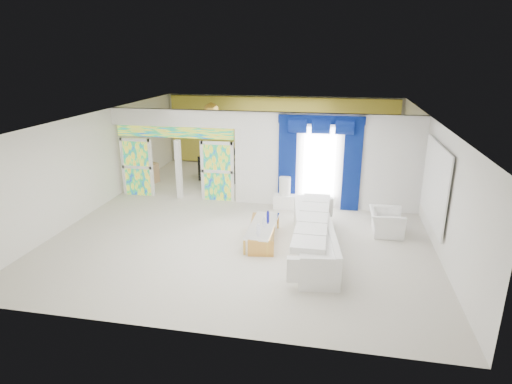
% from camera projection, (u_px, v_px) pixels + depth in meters
% --- Properties ---
extents(floor, '(12.00, 12.00, 0.00)m').
position_uv_depth(floor, '(254.00, 213.00, 13.22)').
color(floor, '#B7AF9E').
rests_on(floor, ground).
extents(dividing_wall, '(5.70, 0.18, 3.00)m').
position_uv_depth(dividing_wall, '(328.00, 162.00, 13.30)').
color(dividing_wall, white).
rests_on(dividing_wall, ground).
extents(dividing_header, '(4.30, 0.18, 0.55)m').
position_uv_depth(dividing_header, '(174.00, 118.00, 13.82)').
color(dividing_header, white).
rests_on(dividing_header, dividing_wall).
extents(stained_panel_left, '(0.95, 0.04, 2.00)m').
position_uv_depth(stained_panel_left, '(137.00, 167.00, 14.61)').
color(stained_panel_left, '#994C3F').
rests_on(stained_panel_left, ground).
extents(stained_panel_right, '(0.95, 0.04, 2.00)m').
position_uv_depth(stained_panel_right, '(217.00, 171.00, 14.10)').
color(stained_panel_right, '#994C3F').
rests_on(stained_panel_right, ground).
extents(stained_transom, '(4.00, 0.05, 0.35)m').
position_uv_depth(stained_transom, '(174.00, 132.00, 13.97)').
color(stained_transom, '#994C3F').
rests_on(stained_transom, dividing_header).
extents(window_pane, '(1.00, 0.02, 2.30)m').
position_uv_depth(window_pane, '(319.00, 164.00, 13.27)').
color(window_pane, white).
rests_on(window_pane, dividing_wall).
extents(blue_drape_left, '(0.55, 0.10, 2.80)m').
position_uv_depth(blue_drape_left, '(287.00, 164.00, 13.43)').
color(blue_drape_left, '#040345').
rests_on(blue_drape_left, ground).
extents(blue_drape_right, '(0.55, 0.10, 2.80)m').
position_uv_depth(blue_drape_right, '(352.00, 167.00, 13.07)').
color(blue_drape_right, '#040345').
rests_on(blue_drape_right, ground).
extents(blue_pelmet, '(2.60, 0.12, 0.25)m').
position_uv_depth(blue_pelmet, '(321.00, 120.00, 12.81)').
color(blue_pelmet, '#040345').
rests_on(blue_pelmet, dividing_wall).
extents(wall_mirror, '(0.04, 2.70, 1.90)m').
position_uv_depth(wall_mirror, '(435.00, 184.00, 10.91)').
color(wall_mirror, white).
rests_on(wall_mirror, ground).
extents(gold_curtains, '(9.70, 0.12, 2.90)m').
position_uv_depth(gold_curtains, '(281.00, 132.00, 18.26)').
color(gold_curtains, gold).
rests_on(gold_curtains, ground).
extents(white_sofa, '(1.40, 4.12, 0.77)m').
position_uv_depth(white_sofa, '(313.00, 236.00, 10.67)').
color(white_sofa, white).
rests_on(white_sofa, ground).
extents(coffee_table, '(0.88, 1.98, 0.42)m').
position_uv_depth(coffee_table, '(262.00, 233.00, 11.25)').
color(coffee_table, '#C38B3D').
rests_on(coffee_table, ground).
extents(console_table, '(1.33, 0.49, 0.43)m').
position_uv_depth(console_table, '(294.00, 202.00, 13.58)').
color(console_table, white).
rests_on(console_table, ground).
extents(table_lamp, '(0.36, 0.36, 0.58)m').
position_uv_depth(table_lamp, '(285.00, 186.00, 13.48)').
color(table_lamp, silver).
rests_on(table_lamp, console_table).
extents(armchair, '(0.91, 1.03, 0.66)m').
position_uv_depth(armchair, '(386.00, 222.00, 11.67)').
color(armchair, white).
rests_on(armchair, ground).
extents(grand_piano, '(1.94, 2.23, 0.96)m').
position_uv_depth(grand_piano, '(227.00, 165.00, 16.90)').
color(grand_piano, black).
rests_on(grand_piano, ground).
extents(piano_bench, '(1.03, 0.64, 0.32)m').
position_uv_depth(piano_bench, '(216.00, 185.00, 15.51)').
color(piano_bench, black).
rests_on(piano_bench, ground).
extents(tv_console, '(0.61, 0.57, 0.75)m').
position_uv_depth(tv_console, '(150.00, 173.00, 16.25)').
color(tv_console, tan).
rests_on(tv_console, ground).
extents(chandelier, '(0.60, 0.60, 0.60)m').
position_uv_depth(chandelier, '(211.00, 111.00, 15.98)').
color(chandelier, gold).
rests_on(chandelier, ceiling).
extents(decanters, '(0.18, 1.01, 0.16)m').
position_uv_depth(decanters, '(263.00, 222.00, 11.26)').
color(decanters, silver).
rests_on(decanters, coffee_table).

